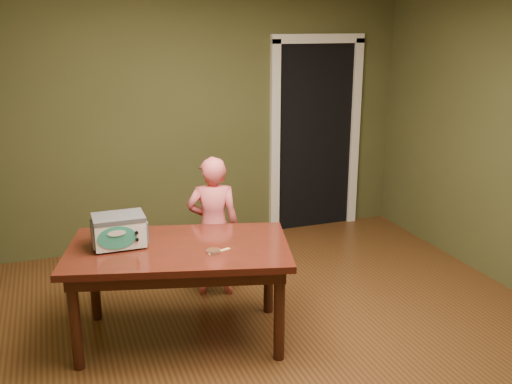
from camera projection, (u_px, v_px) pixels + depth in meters
The scene contains 8 objects.
floor at pixel (297, 355), 4.13m from camera, with size 5.00×5.00×0.00m, color brown.
room_shell at pixel (303, 121), 3.64m from camera, with size 4.52×5.02×2.61m.
doorway at pixel (304, 133), 6.76m from camera, with size 1.10×0.66×2.25m.
dining_table at pixel (179, 258), 4.18m from camera, with size 1.78×1.28×0.75m.
toy_oven at pixel (119, 230), 4.10m from camera, with size 0.39×0.27×0.24m.
baking_pan at pixel (213, 251), 4.02m from camera, with size 0.10×0.10×0.02m.
spatula at pixel (219, 251), 4.04m from camera, with size 0.18×0.03×0.01m, color #E9B965.
child at pixel (213, 227), 4.92m from camera, with size 0.45×0.30×1.24m, color #F16369.
Camera 1 is at (-1.52, -3.30, 2.30)m, focal length 40.00 mm.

